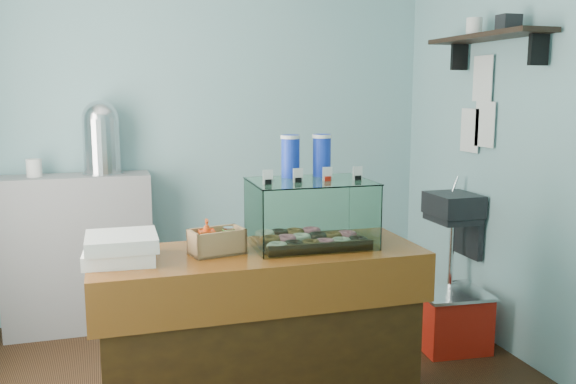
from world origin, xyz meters
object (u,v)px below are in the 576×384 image
object	(u,v)px
coffee_urn	(101,136)
red_cooler	(453,321)
display_case	(309,211)
counter	(259,337)

from	to	relation	value
coffee_urn	red_cooler	size ratio (longest dim) A/B	1.09
display_case	red_cooler	world-z (taller)	display_case
red_cooler	coffee_urn	bearing A→B (deg)	157.77
display_case	red_cooler	distance (m)	1.50
counter	display_case	xyz separation A→B (m)	(0.28, 0.08, 0.61)
display_case	red_cooler	bearing A→B (deg)	21.52
counter	coffee_urn	size ratio (longest dim) A/B	3.16
counter	display_case	bearing A→B (deg)	15.32
counter	coffee_urn	distance (m)	1.96
counter	red_cooler	size ratio (longest dim) A/B	3.44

